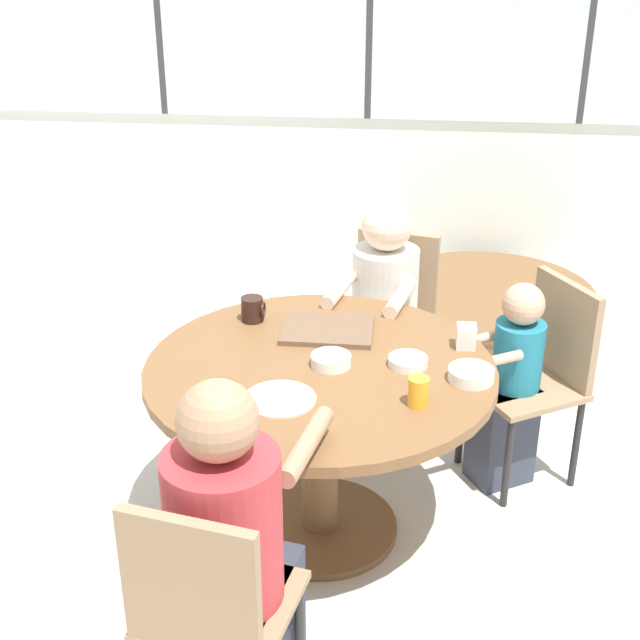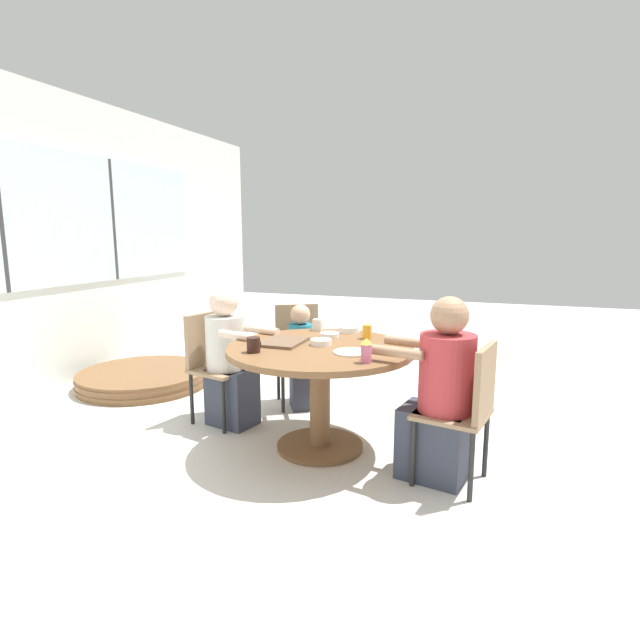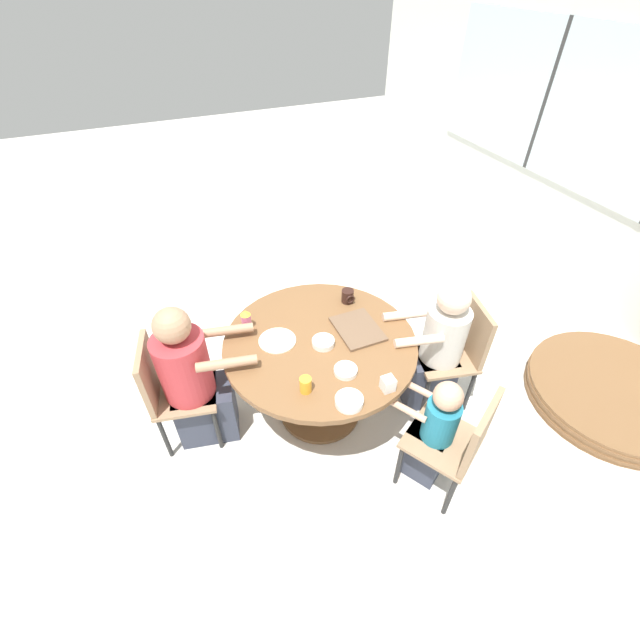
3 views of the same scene
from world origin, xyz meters
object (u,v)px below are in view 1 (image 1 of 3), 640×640
Objects in this scene: chair_for_man_blue_shirt at (207,604)px; chair_for_woman_green_shirt at (391,309)px; coffee_mug at (253,309)px; folded_table_stack at (488,300)px; bowl_fruit at (331,360)px; milk_carton_small at (466,336)px; bowl_white_shallow at (408,361)px; person_man_blue_shirt at (231,566)px; chair_for_toddler at (543,364)px; person_toddler at (509,391)px; sippy_cup at (209,399)px; person_woman_green_shirt at (382,328)px; juice_glass at (418,392)px; bowl_cereal at (471,374)px.

chair_for_woman_green_shirt is at bearing 89.21° from chair_for_man_blue_shirt.
coffee_mug is 0.08× the size of folded_table_stack.
milk_carton_small is at bearing 21.96° from bowl_fruit.
coffee_mug reaches higher than bowl_white_shallow.
person_man_blue_shirt is at bearing -124.10° from milk_carton_small.
folded_table_stack is (-0.08, 1.60, -0.44)m from chair_for_toddler.
person_toddler reaches higher than bowl_white_shallow.
folded_table_stack is (1.09, 2.51, -0.73)m from sippy_cup.
chair_for_woman_green_shirt is 6.07× the size of bowl_white_shallow.
person_man_blue_shirt is (-0.40, -1.79, -0.01)m from chair_for_woman_green_shirt.
person_man_blue_shirt is 1.20m from coffee_mug.
person_woman_green_shirt reaches higher than sippy_cup.
chair_for_woman_green_shirt is 8.50× the size of juice_glass.
juice_glass is 0.28m from bowl_white_shallow.
bowl_cereal is at bearing 46.15° from juice_glass.
chair_for_man_blue_shirt is at bearing -79.38° from sippy_cup.
juice_glass is at bearing 111.70° from person_woman_green_shirt.
person_toddler reaches higher than folded_table_stack.
person_toddler is at bearing 43.34° from bowl_white_shallow.
bowl_cereal is (0.18, 0.19, -0.03)m from juice_glass.
sippy_cup reaches higher than milk_carton_small.
person_woman_green_shirt is 1.67m from person_man_blue_shirt.
sippy_cup is at bearing 112.25° from chair_for_man_blue_shirt.
bowl_white_shallow is at bearing 159.13° from bowl_cereal.
coffee_mug is (-0.13, 1.16, 0.27)m from person_man_blue_shirt.
sippy_cup is at bearing -166.27° from juice_glass.
person_woman_green_shirt reaches higher than chair_for_woman_green_shirt.
chair_for_toddler is 0.80× the size of person_woman_green_shirt.
bowl_cereal is at bearing 119.54° from chair_for_woman_green_shirt.
milk_carton_small is at bearing 38.31° from bowl_white_shallow.
chair_for_woman_green_shirt is 1.51m from sippy_cup.
person_woman_green_shirt is at bearing 43.79° from coffee_mug.
coffee_mug is (-1.03, -0.09, 0.36)m from person_toddler.
juice_glass is at bearing -82.19° from bowl_white_shallow.
person_man_blue_shirt is 1.07m from bowl_cereal.
bowl_white_shallow is (-0.21, -0.17, -0.03)m from milk_carton_small.
person_toddler reaches higher than chair_for_woman_green_shirt.
person_toddler reaches higher than chair_for_man_blue_shirt.
person_man_blue_shirt is at bearing -104.12° from bowl_fruit.
bowl_white_shallow is 0.89× the size of bowl_cereal.
bowl_white_shallow is (0.61, -0.31, -0.03)m from coffee_mug.
person_man_blue_shirt is at bearing 113.78° from person_toddler.
chair_for_man_blue_shirt is at bearing 90.86° from person_woman_green_shirt.
person_man_blue_shirt is 0.90× the size of folded_table_stack.
person_toddler reaches higher than sippy_cup.
folded_table_stack is (1.08, 1.77, -0.70)m from coffee_mug.
chair_for_woman_green_shirt is at bearing 50.05° from coffee_mug.
chair_for_toddler is at bearing 66.05° from chair_for_man_blue_shirt.
bowl_cereal is at bearing 22.58° from sippy_cup.
sippy_cup is (-0.50, -1.21, 0.31)m from person_woman_green_shirt.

